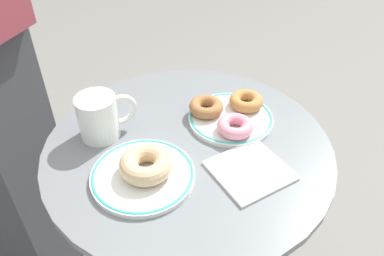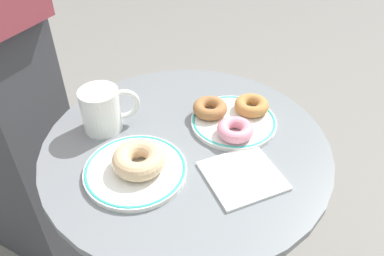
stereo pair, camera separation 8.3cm
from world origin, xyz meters
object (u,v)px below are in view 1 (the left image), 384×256
at_px(donut_pink_frosted, 235,126).
at_px(coffee_mug, 100,116).
at_px(donut_old_fashioned, 246,101).
at_px(donut_cinnamon, 206,107).
at_px(plate_left, 143,175).
at_px(plate_right, 230,117).
at_px(donut_glazed, 146,164).
at_px(paper_napkin, 250,170).
at_px(cafe_table, 189,223).

distance_m(donut_pink_frosted, coffee_mug, 0.28).
bearing_deg(donut_old_fashioned, donut_cinnamon, 152.80).
distance_m(plate_left, coffee_mug, 0.17).
relative_size(plate_left, donut_pink_frosted, 2.56).
height_order(donut_pink_frosted, coffee_mug, coffee_mug).
xyz_separation_m(plate_left, plate_right, (0.25, 0.02, -0.00)).
relative_size(donut_old_fashioned, donut_cinnamon, 1.00).
distance_m(donut_glazed, paper_napkin, 0.20).
bearing_deg(donut_glazed, donut_cinnamon, 17.45).
bearing_deg(donut_cinnamon, plate_left, -163.56).
relative_size(plate_left, donut_old_fashioned, 2.56).
xyz_separation_m(cafe_table, paper_napkin, (0.04, -0.14, 0.27)).
height_order(cafe_table, donut_pink_frosted, donut_pink_frosted).
bearing_deg(donut_pink_frosted, donut_glazed, 173.32).
bearing_deg(donut_cinnamon, plate_right, -57.05).
bearing_deg(coffee_mug, donut_glazed, -89.70).
bearing_deg(cafe_table, paper_napkin, -73.83).
xyz_separation_m(plate_right, coffee_mug, (-0.24, 0.14, 0.04)).
distance_m(cafe_table, paper_napkin, 0.30).
height_order(plate_left, donut_glazed, donut_glazed).
height_order(paper_napkin, coffee_mug, coffee_mug).
distance_m(cafe_table, donut_old_fashioned, 0.34).
height_order(cafe_table, paper_napkin, paper_napkin).
xyz_separation_m(plate_right, paper_napkin, (-0.09, -0.14, -0.00)).
height_order(cafe_table, coffee_mug, coffee_mug).
height_order(plate_left, plate_right, same).
xyz_separation_m(donut_cinnamon, paper_napkin, (-0.06, -0.19, -0.02)).
height_order(plate_right, donut_glazed, donut_glazed).
distance_m(plate_left, donut_glazed, 0.03).
distance_m(plate_left, donut_pink_frosted, 0.22).
bearing_deg(plate_left, donut_pink_frosted, -6.77).
relative_size(donut_cinnamon, paper_napkin, 0.57).
relative_size(donut_pink_frosted, paper_napkin, 0.57).
relative_size(cafe_table, plate_right, 3.97).
relative_size(cafe_table, donut_glazed, 7.36).
height_order(donut_glazed, donut_pink_frosted, donut_glazed).
height_order(plate_right, coffee_mug, coffee_mug).
xyz_separation_m(donut_old_fashioned, paper_napkin, (-0.14, -0.14, -0.02)).
xyz_separation_m(donut_cinnamon, donut_pink_frosted, (-0.00, -0.09, 0.00)).
bearing_deg(donut_cinnamon, cafe_table, -152.75).
bearing_deg(plate_left, paper_napkin, -36.42).
xyz_separation_m(plate_left, donut_glazed, (0.01, -0.00, 0.02)).
bearing_deg(paper_napkin, donut_glazed, 142.34).
distance_m(plate_left, paper_napkin, 0.21).
height_order(cafe_table, donut_old_fashioned, donut_old_fashioned).
distance_m(paper_napkin, coffee_mug, 0.33).
bearing_deg(donut_pink_frosted, paper_napkin, -120.01).
distance_m(donut_old_fashioned, paper_napkin, 0.20).
height_order(plate_right, donut_cinnamon, donut_cinnamon).
relative_size(cafe_table, donut_old_fashioned, 9.72).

